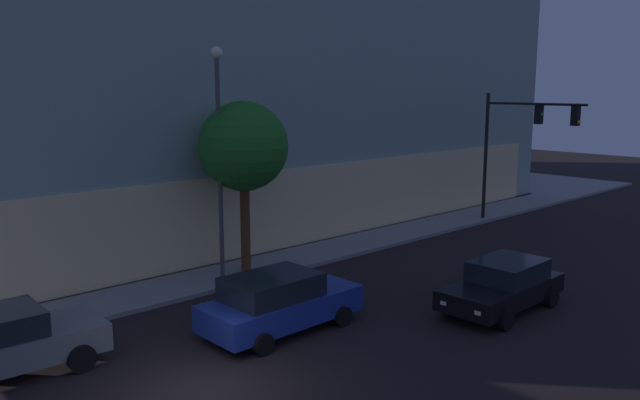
{
  "coord_description": "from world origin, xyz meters",
  "views": [
    {
      "loc": [
        -7.13,
        -11.59,
        6.88
      ],
      "look_at": [
        5.54,
        2.02,
        3.58
      ],
      "focal_mm": 35.31,
      "sensor_mm": 36.0,
      "label": 1
    }
  ],
  "objects_px": {
    "street_lamp_sidewalk": "(219,136)",
    "car_black": "(503,285)",
    "modern_building": "(156,49)",
    "sidewalk_tree": "(244,147)",
    "car_grey": "(7,342)",
    "car_blue": "(279,302)",
    "traffic_light_far_corner": "(521,132)"
  },
  "relations": [
    {
      "from": "car_grey",
      "to": "car_black",
      "type": "bearing_deg",
      "value": -23.75
    },
    {
      "from": "modern_building",
      "to": "sidewalk_tree",
      "type": "height_order",
      "value": "modern_building"
    },
    {
      "from": "street_lamp_sidewalk",
      "to": "car_black",
      "type": "xyz_separation_m",
      "value": [
        4.77,
        -8.55,
        -4.45
      ]
    },
    {
      "from": "street_lamp_sidewalk",
      "to": "sidewalk_tree",
      "type": "xyz_separation_m",
      "value": [
        1.1,
        0.07,
        -0.47
      ]
    },
    {
      "from": "street_lamp_sidewalk",
      "to": "car_blue",
      "type": "height_order",
      "value": "street_lamp_sidewalk"
    },
    {
      "from": "car_grey",
      "to": "street_lamp_sidewalk",
      "type": "bearing_deg",
      "value": 19.27
    },
    {
      "from": "traffic_light_far_corner",
      "to": "street_lamp_sidewalk",
      "type": "distance_m",
      "value": 16.19
    },
    {
      "from": "street_lamp_sidewalk",
      "to": "car_blue",
      "type": "relative_size",
      "value": 1.7
    },
    {
      "from": "car_blue",
      "to": "car_black",
      "type": "bearing_deg",
      "value": -28.3
    },
    {
      "from": "modern_building",
      "to": "car_grey",
      "type": "bearing_deg",
      "value": -127.34
    },
    {
      "from": "street_lamp_sidewalk",
      "to": "car_grey",
      "type": "height_order",
      "value": "street_lamp_sidewalk"
    },
    {
      "from": "modern_building",
      "to": "street_lamp_sidewalk",
      "type": "xyz_separation_m",
      "value": [
        -7.15,
        -17.23,
        -4.03
      ]
    },
    {
      "from": "sidewalk_tree",
      "to": "car_blue",
      "type": "xyz_separation_m",
      "value": [
        -2.66,
        -5.21,
        -3.91
      ]
    },
    {
      "from": "modern_building",
      "to": "car_black",
      "type": "relative_size",
      "value": 7.81
    },
    {
      "from": "car_blue",
      "to": "car_black",
      "type": "height_order",
      "value": "car_blue"
    },
    {
      "from": "car_blue",
      "to": "traffic_light_far_corner",
      "type": "bearing_deg",
      "value": 8.47
    },
    {
      "from": "car_grey",
      "to": "sidewalk_tree",
      "type": "bearing_deg",
      "value": 17.5
    },
    {
      "from": "street_lamp_sidewalk",
      "to": "car_blue",
      "type": "xyz_separation_m",
      "value": [
        -1.55,
        -5.15,
        -4.39
      ]
    },
    {
      "from": "sidewalk_tree",
      "to": "car_blue",
      "type": "relative_size",
      "value": 1.31
    },
    {
      "from": "sidewalk_tree",
      "to": "car_black",
      "type": "height_order",
      "value": "sidewalk_tree"
    },
    {
      "from": "car_grey",
      "to": "car_blue",
      "type": "relative_size",
      "value": 0.91
    },
    {
      "from": "car_black",
      "to": "traffic_light_far_corner",
      "type": "bearing_deg",
      "value": 28.2
    },
    {
      "from": "car_grey",
      "to": "car_black",
      "type": "distance_m",
      "value": 14.13
    },
    {
      "from": "street_lamp_sidewalk",
      "to": "sidewalk_tree",
      "type": "height_order",
      "value": "street_lamp_sidewalk"
    },
    {
      "from": "traffic_light_far_corner",
      "to": "car_black",
      "type": "distance_m",
      "value": 13.33
    },
    {
      "from": "modern_building",
      "to": "sidewalk_tree",
      "type": "distance_m",
      "value": 18.74
    },
    {
      "from": "car_blue",
      "to": "street_lamp_sidewalk",
      "type": "bearing_deg",
      "value": 73.19
    },
    {
      "from": "street_lamp_sidewalk",
      "to": "sidewalk_tree",
      "type": "bearing_deg",
      "value": 3.46
    },
    {
      "from": "sidewalk_tree",
      "to": "car_blue",
      "type": "height_order",
      "value": "sidewalk_tree"
    },
    {
      "from": "sidewalk_tree",
      "to": "car_black",
      "type": "distance_m",
      "value": 10.17
    },
    {
      "from": "car_black",
      "to": "sidewalk_tree",
      "type": "bearing_deg",
      "value": 113.03
    },
    {
      "from": "traffic_light_far_corner",
      "to": "sidewalk_tree",
      "type": "height_order",
      "value": "traffic_light_far_corner"
    }
  ]
}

